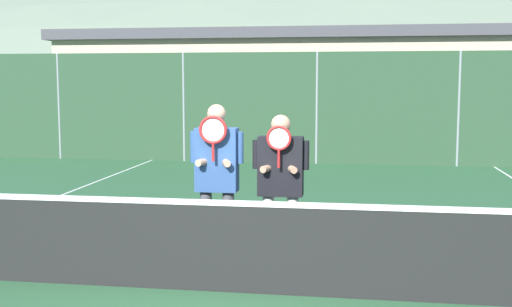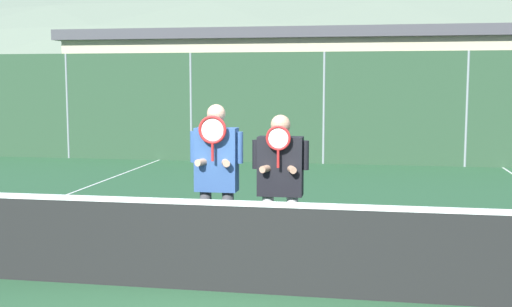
% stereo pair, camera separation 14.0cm
% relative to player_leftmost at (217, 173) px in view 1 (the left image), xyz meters
% --- Properties ---
extents(ground_plane, '(120.00, 120.00, 0.00)m').
position_rel_player_leftmost_xyz_m(ground_plane, '(0.53, -0.76, -1.09)').
color(ground_plane, '#2D5B38').
extents(hill_distant, '(120.38, 66.88, 23.41)m').
position_rel_player_leftmost_xyz_m(hill_distant, '(0.53, 52.83, -1.09)').
color(hill_distant, slate).
rests_on(hill_distant, ground_plane).
extents(clubhouse_building, '(16.11, 5.50, 3.88)m').
position_rel_player_leftmost_xyz_m(clubhouse_building, '(-1.20, 16.85, 0.87)').
color(clubhouse_building, beige).
rests_on(clubhouse_building, ground_plane).
extents(fence_back, '(20.93, 0.06, 2.84)m').
position_rel_player_leftmost_xyz_m(fence_back, '(0.53, 9.46, 0.32)').
color(fence_back, gray).
rests_on(fence_back, ground_plane).
extents(tennis_net, '(11.75, 0.09, 1.03)m').
position_rel_player_leftmost_xyz_m(tennis_net, '(0.53, -0.76, -0.61)').
color(tennis_net, gray).
rests_on(tennis_net, ground_plane).
extents(court_line_left_sideline, '(0.05, 16.00, 0.01)m').
position_rel_player_leftmost_xyz_m(court_line_left_sideline, '(-3.85, 2.24, -1.09)').
color(court_line_left_sideline, white).
rests_on(court_line_left_sideline, ground_plane).
extents(player_leftmost, '(0.60, 0.34, 1.85)m').
position_rel_player_leftmost_xyz_m(player_leftmost, '(0.00, 0.00, 0.00)').
color(player_leftmost, '#56565B').
rests_on(player_leftmost, ground_plane).
extents(player_center_left, '(0.63, 0.34, 1.73)m').
position_rel_player_leftmost_xyz_m(player_center_left, '(0.69, 0.14, -0.05)').
color(player_center_left, white).
rests_on(player_center_left, ground_plane).
extents(car_far_left, '(4.37, 2.02, 1.84)m').
position_rel_player_leftmost_xyz_m(car_far_left, '(-5.25, 12.62, -0.16)').
color(car_far_left, slate).
rests_on(car_far_left, ground_plane).
extents(car_left_of_center, '(4.43, 2.04, 1.68)m').
position_rel_player_leftmost_xyz_m(car_left_of_center, '(-0.07, 12.50, -0.22)').
color(car_left_of_center, '#B2B7BC').
rests_on(car_left_of_center, ground_plane).
extents(car_center, '(4.38, 2.05, 1.86)m').
position_rel_player_leftmost_xyz_m(car_center, '(5.12, 12.68, -0.15)').
color(car_center, black).
rests_on(car_center, ground_plane).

